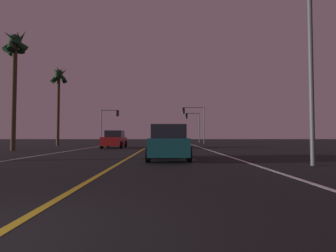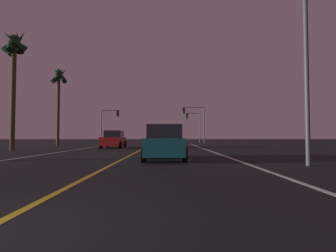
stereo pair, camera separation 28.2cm
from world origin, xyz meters
The scene contains 11 objects.
lane_edge_right centered at (5.56, 15.06, 0.00)m, with size 0.16×42.11×0.01m, color silver.
lane_edge_left centered at (-5.56, 15.06, 0.00)m, with size 0.16×42.11×0.01m, color silver.
lane_center_divider centered at (0.00, 15.06, 0.00)m, with size 0.16×42.11×0.01m, color gold.
car_oncoming centered at (-3.05, 23.28, 0.82)m, with size 2.02×4.30×1.70m.
car_lead_same_lane centered at (2.11, 10.27, 0.82)m, with size 2.02×4.30×1.70m.
traffic_light_near_right centered at (6.08, 36.61, 4.07)m, with size 3.32×0.36×5.46m.
traffic_light_near_left centered at (-6.33, 36.61, 3.76)m, with size 2.75×0.36×5.05m.
traffic_light_far_right centered at (6.49, 42.11, 3.76)m, with size 2.47×0.36×5.08m.
street_lamp_right_near centered at (7.16, 7.64, 4.71)m, with size 2.39×0.44×7.31m.
palm_tree_left_mid centered at (-10.17, 18.48, 7.80)m, with size 2.04×1.97×9.87m.
palm_tree_left_far centered at (-10.86, 28.84, 7.63)m, with size 2.13×2.16×9.66m.
Camera 2 is at (2.27, -2.73, 1.16)m, focal length 28.38 mm.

